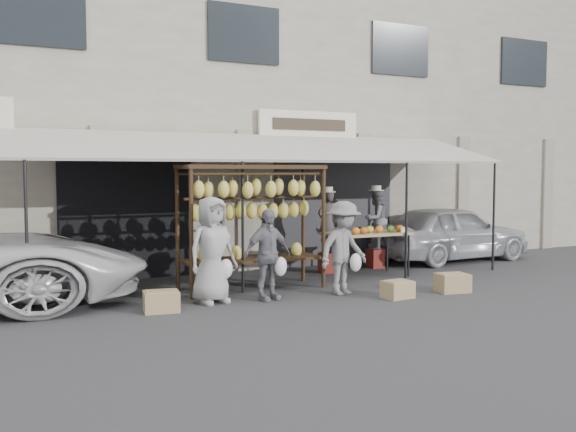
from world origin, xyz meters
The scene contains 16 objects.
ground_plane centered at (0.00, 0.00, 0.00)m, with size 90.00×90.00×0.00m, color #2D2D30.
shophouse centered at (0.00, 6.50, 3.65)m, with size 24.00×6.15×7.30m.
awning centered at (0.01, 2.28, 2.57)m, with size 10.00×2.35×2.92m.
banana_rack centered at (-0.74, 1.30, 1.57)m, with size 2.60×0.90×2.24m.
produce_table centered at (1.88, 1.58, 0.87)m, with size 1.70×0.90×1.04m.
vendor_left centered at (1.42, 2.41, 1.07)m, with size 0.48×0.31×1.31m, color #403B38.
vendor_right centered at (2.71, 2.54, 1.08)m, with size 0.64×0.50×1.32m, color slate.
customer_left centered at (-1.78, 0.54, 0.86)m, with size 0.84×0.55×1.72m, color #989898.
customer_mid centered at (-0.89, 0.37, 0.76)m, with size 0.88×0.37×1.51m, color slate.
customer_right centered at (0.48, 0.21, 0.81)m, with size 1.04×0.60×1.61m, color slate.
stool_left centered at (1.42, 2.41, 0.21)m, with size 0.30×0.30×0.42m, color maroon.
stool_right centered at (2.71, 2.54, 0.21)m, with size 0.30×0.30×0.42m, color maroon.
crate_near_a centered at (1.14, -0.46, 0.14)m, with size 0.48×0.36×0.29m, color tan.
crate_near_b centered at (2.33, -0.44, 0.16)m, with size 0.54×0.41×0.32m, color tan.
crate_far centered at (-2.70, 0.27, 0.16)m, with size 0.52×0.40×0.31m, color tan.
sedan centered at (4.94, 2.68, 0.67)m, with size 1.59×3.95×1.35m, color #ADAEB3.
Camera 1 is at (-5.22, -9.17, 2.12)m, focal length 40.00 mm.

